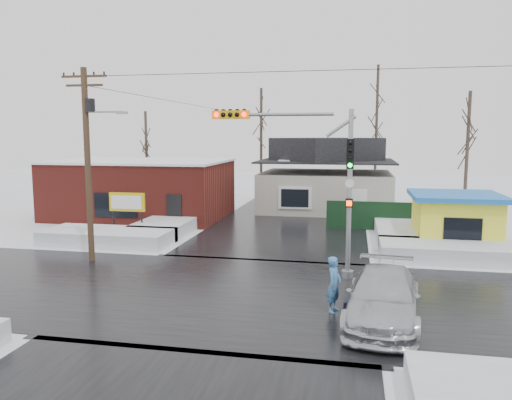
% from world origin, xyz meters
% --- Properties ---
extents(ground, '(120.00, 120.00, 0.00)m').
position_xyz_m(ground, '(0.00, 0.00, 0.00)').
color(ground, white).
rests_on(ground, ground).
extents(road_ns, '(10.00, 120.00, 0.02)m').
position_xyz_m(road_ns, '(0.00, 0.00, 0.01)').
color(road_ns, black).
rests_on(road_ns, ground).
extents(road_ew, '(120.00, 10.00, 0.02)m').
position_xyz_m(road_ew, '(0.00, 0.00, 0.01)').
color(road_ew, black).
rests_on(road_ew, ground).
extents(snowbank_nw, '(7.00, 3.00, 0.80)m').
position_xyz_m(snowbank_nw, '(-9.00, 7.00, 0.40)').
color(snowbank_nw, white).
rests_on(snowbank_nw, ground).
extents(snowbank_ne, '(7.00, 3.00, 0.80)m').
position_xyz_m(snowbank_ne, '(9.00, 7.00, 0.40)').
color(snowbank_ne, white).
rests_on(snowbank_ne, ground).
extents(snowbank_nside_w, '(3.00, 8.00, 0.80)m').
position_xyz_m(snowbank_nside_w, '(-7.00, 12.00, 0.40)').
color(snowbank_nside_w, white).
rests_on(snowbank_nside_w, ground).
extents(snowbank_nside_e, '(3.00, 8.00, 0.80)m').
position_xyz_m(snowbank_nside_e, '(7.00, 12.00, 0.40)').
color(snowbank_nside_e, white).
rests_on(snowbank_nside_e, ground).
extents(traffic_signal, '(6.05, 0.68, 7.00)m').
position_xyz_m(traffic_signal, '(2.43, 2.97, 4.54)').
color(traffic_signal, gray).
rests_on(traffic_signal, ground).
extents(utility_pole, '(3.15, 0.44, 9.00)m').
position_xyz_m(utility_pole, '(-7.93, 3.50, 5.11)').
color(utility_pole, '#382619').
rests_on(utility_pole, ground).
extents(brick_building, '(12.20, 8.20, 4.12)m').
position_xyz_m(brick_building, '(-11.00, 15.99, 2.08)').
color(brick_building, maroon).
rests_on(brick_building, ground).
extents(marquee_sign, '(2.20, 0.21, 2.55)m').
position_xyz_m(marquee_sign, '(-9.00, 9.49, 1.92)').
color(marquee_sign, black).
rests_on(marquee_sign, ground).
extents(house, '(10.40, 8.40, 5.76)m').
position_xyz_m(house, '(2.00, 22.00, 2.62)').
color(house, '#B4AFA2').
rests_on(house, ground).
extents(kiosk, '(4.60, 4.60, 2.88)m').
position_xyz_m(kiosk, '(9.50, 9.99, 1.46)').
color(kiosk, '#F5F136').
rests_on(kiosk, ground).
extents(fence, '(8.00, 0.12, 1.80)m').
position_xyz_m(fence, '(6.50, 14.00, 0.90)').
color(fence, black).
rests_on(fence, ground).
extents(tree_far_left, '(3.00, 3.00, 10.00)m').
position_xyz_m(tree_far_left, '(-4.00, 26.00, 7.95)').
color(tree_far_left, '#332821').
rests_on(tree_far_left, ground).
extents(tree_far_mid, '(3.00, 3.00, 12.00)m').
position_xyz_m(tree_far_mid, '(6.00, 28.00, 9.54)').
color(tree_far_mid, '#332821').
rests_on(tree_far_mid, ground).
extents(tree_far_right, '(3.00, 3.00, 9.00)m').
position_xyz_m(tree_far_right, '(12.00, 20.00, 7.16)').
color(tree_far_right, '#332821').
rests_on(tree_far_right, ground).
extents(tree_far_west, '(3.00, 3.00, 8.00)m').
position_xyz_m(tree_far_west, '(-14.00, 24.00, 6.36)').
color(tree_far_west, '#332821').
rests_on(tree_far_west, ground).
extents(pedestrian, '(0.66, 0.80, 1.90)m').
position_xyz_m(pedestrian, '(3.61, -1.24, 0.95)').
color(pedestrian, '#417BB7').
rests_on(pedestrian, ground).
extents(car, '(2.76, 5.72, 1.60)m').
position_xyz_m(car, '(5.18, -1.84, 0.80)').
color(car, silver).
rests_on(car, ground).
extents(shopping_bag, '(0.30, 0.19, 0.35)m').
position_xyz_m(shopping_bag, '(4.08, -1.32, 0.17)').
color(shopping_bag, black).
rests_on(shopping_bag, ground).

